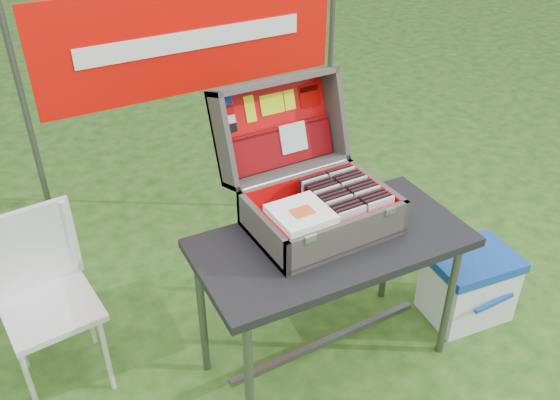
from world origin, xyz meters
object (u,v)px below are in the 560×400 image
table (328,303)px  cooler (468,285)px  suitcase (316,168)px  cardboard_box (358,240)px  chair (51,311)px

table → cooler: 0.85m
table → suitcase: size_ratio=1.96×
cooler → cardboard_box: (-0.27, 0.61, -0.00)m
suitcase → cooler: bearing=-16.2°
cooler → cardboard_box: bearing=120.4°
cooler → cardboard_box: cooler is taller
suitcase → cooler: (0.82, -0.24, -0.81)m
cooler → table: bearing=-179.4°
table → cooler: (0.82, -0.09, -0.18)m
table → chair: chair is taller
suitcase → cardboard_box: suitcase is taller
chair → cooler: bearing=-21.9°
table → suitcase: suitcase is taller
table → chair: size_ratio=1.38×
table → suitcase: 0.66m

